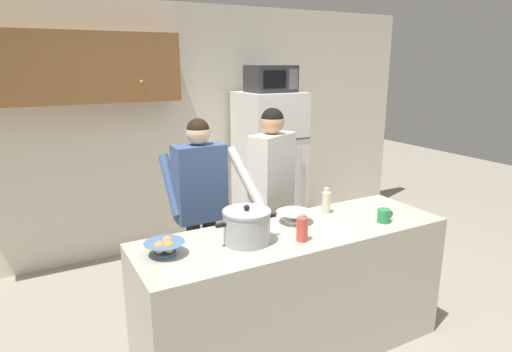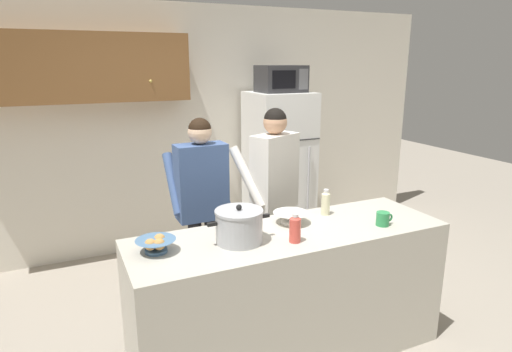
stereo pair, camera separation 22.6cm
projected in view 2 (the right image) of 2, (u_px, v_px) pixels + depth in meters
ground_plane at (288, 351)px, 3.13m from camera, size 14.00×14.00×0.00m
back_wall_unit at (169, 118)px, 4.65m from camera, size 6.00×0.48×2.60m
kitchen_island at (289, 294)px, 3.02m from camera, size 2.15×0.68×0.92m
refrigerator at (279, 169)px, 4.90m from camera, size 0.64×0.68×1.69m
microwave at (281, 79)px, 4.63m from camera, size 0.48×0.37×0.28m
person_near_pot at (201, 193)px, 3.52m from camera, size 0.49×0.41×1.59m
person_by_sink at (274, 182)px, 3.66m from camera, size 0.61×0.56×1.65m
cooking_pot at (239, 226)px, 2.71m from camera, size 0.41×0.30×0.24m
coffee_mug at (383, 219)px, 3.00m from camera, size 0.13×0.09×0.10m
bread_bowl at (156, 244)px, 2.57m from camera, size 0.24×0.24×0.10m
empty_bowl at (291, 217)px, 3.04m from camera, size 0.25×0.25×0.08m
bottle_near_edge at (326, 202)px, 3.20m from camera, size 0.06×0.06×0.19m
bottle_mid_counter at (295, 228)px, 2.71m from camera, size 0.07×0.07×0.19m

